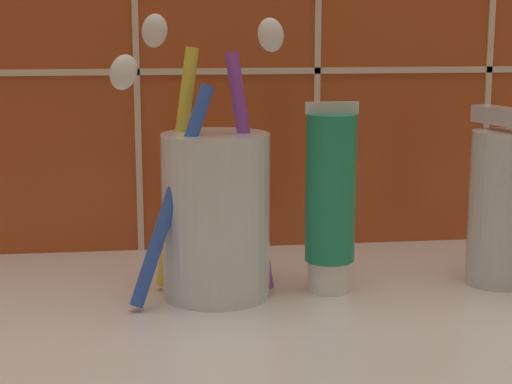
% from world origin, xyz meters
% --- Properties ---
extents(sink_counter, '(0.58, 0.37, 0.02)m').
position_xyz_m(sink_counter, '(0.00, 0.00, 0.01)').
color(sink_counter, white).
rests_on(sink_counter, ground).
extents(tile_wall_backsplash, '(0.68, 0.02, 0.43)m').
position_xyz_m(tile_wall_backsplash, '(0.00, 0.19, 0.22)').
color(tile_wall_backsplash, '#AD471E').
rests_on(tile_wall_backsplash, ground).
extents(toothbrush_cup, '(0.12, 0.08, 0.19)m').
position_xyz_m(toothbrush_cup, '(-0.08, 0.05, 0.08)').
color(toothbrush_cup, silver).
rests_on(toothbrush_cup, sink_counter).
extents(toothpaste_tube, '(0.04, 0.03, 0.13)m').
position_xyz_m(toothpaste_tube, '(0.00, 0.05, 0.08)').
color(toothpaste_tube, white).
rests_on(toothpaste_tube, sink_counter).
extents(sink_faucet, '(0.05, 0.10, 0.13)m').
position_xyz_m(sink_faucet, '(0.12, 0.05, 0.08)').
color(sink_faucet, silver).
rests_on(sink_faucet, sink_counter).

